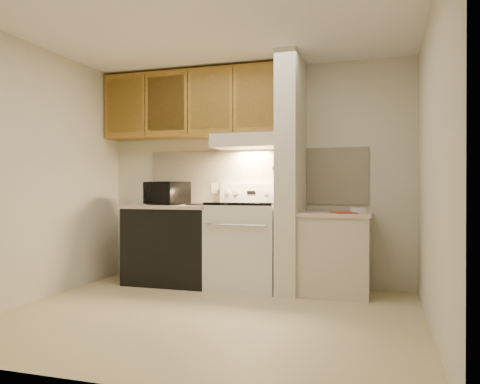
% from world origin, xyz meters
% --- Properties ---
extents(floor, '(3.60, 3.60, 0.00)m').
position_xyz_m(floor, '(0.00, 0.00, 0.00)').
color(floor, '#CAB98A').
rests_on(floor, ground).
extents(ceiling, '(3.60, 3.60, 0.00)m').
position_xyz_m(ceiling, '(0.00, 0.00, 2.50)').
color(ceiling, white).
rests_on(ceiling, wall_back).
extents(wall_back, '(3.60, 2.50, 0.02)m').
position_xyz_m(wall_back, '(0.00, 1.50, 1.25)').
color(wall_back, beige).
rests_on(wall_back, floor).
extents(wall_left, '(0.02, 3.00, 2.50)m').
position_xyz_m(wall_left, '(-1.80, 0.00, 1.25)').
color(wall_left, beige).
rests_on(wall_left, floor).
extents(wall_right, '(0.02, 3.00, 2.50)m').
position_xyz_m(wall_right, '(1.80, 0.00, 1.25)').
color(wall_right, beige).
rests_on(wall_right, floor).
extents(backsplash, '(2.60, 0.02, 0.63)m').
position_xyz_m(backsplash, '(0.00, 1.49, 1.24)').
color(backsplash, '#FFF4CF').
rests_on(backsplash, wall_back).
extents(range_body, '(0.76, 0.65, 0.92)m').
position_xyz_m(range_body, '(0.00, 1.16, 0.46)').
color(range_body, silver).
rests_on(range_body, floor).
extents(oven_window, '(0.50, 0.01, 0.30)m').
position_xyz_m(oven_window, '(0.00, 0.84, 0.50)').
color(oven_window, black).
rests_on(oven_window, range_body).
extents(oven_handle, '(0.65, 0.02, 0.02)m').
position_xyz_m(oven_handle, '(0.00, 0.80, 0.72)').
color(oven_handle, silver).
rests_on(oven_handle, range_body).
extents(cooktop, '(0.74, 0.64, 0.03)m').
position_xyz_m(cooktop, '(0.00, 1.16, 0.94)').
color(cooktop, black).
rests_on(cooktop, range_body).
extents(range_backguard, '(0.76, 0.08, 0.20)m').
position_xyz_m(range_backguard, '(0.00, 1.44, 1.05)').
color(range_backguard, silver).
rests_on(range_backguard, range_body).
extents(range_display, '(0.10, 0.01, 0.04)m').
position_xyz_m(range_display, '(0.00, 1.40, 1.05)').
color(range_display, black).
rests_on(range_display, range_backguard).
extents(range_knob_left_outer, '(0.05, 0.02, 0.05)m').
position_xyz_m(range_knob_left_outer, '(-0.28, 1.40, 1.05)').
color(range_knob_left_outer, silver).
rests_on(range_knob_left_outer, range_backguard).
extents(range_knob_left_inner, '(0.05, 0.02, 0.05)m').
position_xyz_m(range_knob_left_inner, '(-0.18, 1.40, 1.05)').
color(range_knob_left_inner, silver).
rests_on(range_knob_left_inner, range_backguard).
extents(range_knob_right_inner, '(0.05, 0.02, 0.05)m').
position_xyz_m(range_knob_right_inner, '(0.18, 1.40, 1.05)').
color(range_knob_right_inner, silver).
rests_on(range_knob_right_inner, range_backguard).
extents(range_knob_right_outer, '(0.05, 0.02, 0.05)m').
position_xyz_m(range_knob_right_outer, '(0.28, 1.40, 1.05)').
color(range_knob_right_outer, silver).
rests_on(range_knob_right_outer, range_backguard).
extents(dishwasher_front, '(1.00, 0.63, 0.87)m').
position_xyz_m(dishwasher_front, '(-0.88, 1.17, 0.43)').
color(dishwasher_front, black).
rests_on(dishwasher_front, floor).
extents(left_countertop, '(1.04, 0.67, 0.04)m').
position_xyz_m(left_countertop, '(-0.88, 1.17, 0.89)').
color(left_countertop, beige).
rests_on(left_countertop, dishwasher_front).
extents(spoon_rest, '(0.25, 0.11, 0.02)m').
position_xyz_m(spoon_rest, '(-0.48, 0.97, 0.92)').
color(spoon_rest, black).
rests_on(spoon_rest, left_countertop).
extents(teal_jar, '(0.12, 0.12, 0.11)m').
position_xyz_m(teal_jar, '(-1.23, 1.39, 0.96)').
color(teal_jar, '#217063').
rests_on(teal_jar, left_countertop).
extents(outlet, '(0.08, 0.01, 0.12)m').
position_xyz_m(outlet, '(-0.48, 1.48, 1.10)').
color(outlet, beige).
rests_on(outlet, backsplash).
extents(microwave, '(0.57, 0.49, 0.27)m').
position_xyz_m(microwave, '(-0.95, 1.15, 1.04)').
color(microwave, black).
rests_on(microwave, left_countertop).
extents(partition_pillar, '(0.22, 0.70, 2.50)m').
position_xyz_m(partition_pillar, '(0.51, 1.15, 1.25)').
color(partition_pillar, beige).
rests_on(partition_pillar, floor).
extents(pillar_trim, '(0.01, 0.70, 0.04)m').
position_xyz_m(pillar_trim, '(0.39, 1.15, 1.30)').
color(pillar_trim, olive).
rests_on(pillar_trim, partition_pillar).
extents(knife_strip, '(0.02, 0.42, 0.04)m').
position_xyz_m(knife_strip, '(0.39, 1.10, 1.32)').
color(knife_strip, black).
rests_on(knife_strip, partition_pillar).
extents(knife_blade_a, '(0.01, 0.03, 0.16)m').
position_xyz_m(knife_blade_a, '(0.38, 0.93, 1.22)').
color(knife_blade_a, silver).
rests_on(knife_blade_a, knife_strip).
extents(knife_handle_a, '(0.02, 0.02, 0.10)m').
position_xyz_m(knife_handle_a, '(0.38, 0.95, 1.37)').
color(knife_handle_a, black).
rests_on(knife_handle_a, knife_strip).
extents(knife_blade_b, '(0.01, 0.04, 0.18)m').
position_xyz_m(knife_blade_b, '(0.38, 1.01, 1.21)').
color(knife_blade_b, silver).
rests_on(knife_blade_b, knife_strip).
extents(knife_handle_b, '(0.02, 0.02, 0.10)m').
position_xyz_m(knife_handle_b, '(0.38, 1.01, 1.37)').
color(knife_handle_b, black).
rests_on(knife_handle_b, knife_strip).
extents(knife_blade_c, '(0.01, 0.04, 0.20)m').
position_xyz_m(knife_blade_c, '(0.38, 1.11, 1.20)').
color(knife_blade_c, silver).
rests_on(knife_blade_c, knife_strip).
extents(knife_handle_c, '(0.02, 0.02, 0.10)m').
position_xyz_m(knife_handle_c, '(0.38, 1.10, 1.37)').
color(knife_handle_c, black).
rests_on(knife_handle_c, knife_strip).
extents(knife_blade_d, '(0.01, 0.04, 0.16)m').
position_xyz_m(knife_blade_d, '(0.38, 1.17, 1.22)').
color(knife_blade_d, silver).
rests_on(knife_blade_d, knife_strip).
extents(knife_handle_d, '(0.02, 0.02, 0.10)m').
position_xyz_m(knife_handle_d, '(0.38, 1.19, 1.37)').
color(knife_handle_d, black).
rests_on(knife_handle_d, knife_strip).
extents(knife_blade_e, '(0.01, 0.04, 0.18)m').
position_xyz_m(knife_blade_e, '(0.38, 1.26, 1.21)').
color(knife_blade_e, silver).
rests_on(knife_blade_e, knife_strip).
extents(knife_handle_e, '(0.02, 0.02, 0.10)m').
position_xyz_m(knife_handle_e, '(0.38, 1.25, 1.37)').
color(knife_handle_e, black).
rests_on(knife_handle_e, knife_strip).
extents(oven_mitt, '(0.03, 0.09, 0.21)m').
position_xyz_m(oven_mitt, '(0.38, 1.32, 1.21)').
color(oven_mitt, slate).
rests_on(oven_mitt, partition_pillar).
extents(right_cab_base, '(0.70, 0.60, 0.81)m').
position_xyz_m(right_cab_base, '(0.97, 1.15, 0.40)').
color(right_cab_base, beige).
rests_on(right_cab_base, floor).
extents(right_countertop, '(0.74, 0.64, 0.04)m').
position_xyz_m(right_countertop, '(0.97, 1.15, 0.83)').
color(right_countertop, beige).
rests_on(right_countertop, right_cab_base).
extents(red_folder, '(0.31, 0.35, 0.01)m').
position_xyz_m(red_folder, '(1.07, 1.00, 0.85)').
color(red_folder, '#A52E18').
rests_on(red_folder, right_countertop).
extents(white_box, '(0.17, 0.13, 0.04)m').
position_xyz_m(white_box, '(1.19, 1.33, 0.87)').
color(white_box, white).
rests_on(white_box, right_countertop).
extents(range_hood, '(0.78, 0.44, 0.15)m').
position_xyz_m(range_hood, '(0.00, 1.28, 1.62)').
color(range_hood, beige).
rests_on(range_hood, upper_cabinets).
extents(hood_lip, '(0.78, 0.04, 0.06)m').
position_xyz_m(hood_lip, '(0.00, 1.07, 1.58)').
color(hood_lip, beige).
rests_on(hood_lip, range_hood).
extents(upper_cabinets, '(2.18, 0.33, 0.77)m').
position_xyz_m(upper_cabinets, '(-0.69, 1.32, 2.08)').
color(upper_cabinets, olive).
rests_on(upper_cabinets, wall_back).
extents(cab_door_a, '(0.46, 0.01, 0.63)m').
position_xyz_m(cab_door_a, '(-1.51, 1.17, 2.08)').
color(cab_door_a, olive).
rests_on(cab_door_a, upper_cabinets).
extents(cab_gap_a, '(0.01, 0.01, 0.73)m').
position_xyz_m(cab_gap_a, '(-1.23, 1.16, 2.08)').
color(cab_gap_a, black).
rests_on(cab_gap_a, upper_cabinets).
extents(cab_door_b, '(0.46, 0.01, 0.63)m').
position_xyz_m(cab_door_b, '(-0.96, 1.17, 2.08)').
color(cab_door_b, olive).
rests_on(cab_door_b, upper_cabinets).
extents(cab_gap_b, '(0.01, 0.01, 0.73)m').
position_xyz_m(cab_gap_b, '(-0.69, 1.16, 2.08)').
color(cab_gap_b, black).
rests_on(cab_gap_b, upper_cabinets).
extents(cab_door_c, '(0.46, 0.01, 0.63)m').
position_xyz_m(cab_door_c, '(-0.42, 1.17, 2.08)').
color(cab_door_c, olive).
rests_on(cab_door_c, upper_cabinets).
extents(cab_gap_c, '(0.01, 0.01, 0.73)m').
position_xyz_m(cab_gap_c, '(-0.14, 1.16, 2.08)').
color(cab_gap_c, black).
rests_on(cab_gap_c, upper_cabinets).
extents(cab_door_d, '(0.46, 0.01, 0.63)m').
position_xyz_m(cab_door_d, '(0.13, 1.17, 2.08)').
color(cab_door_d, olive).
rests_on(cab_door_d, upper_cabinets).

